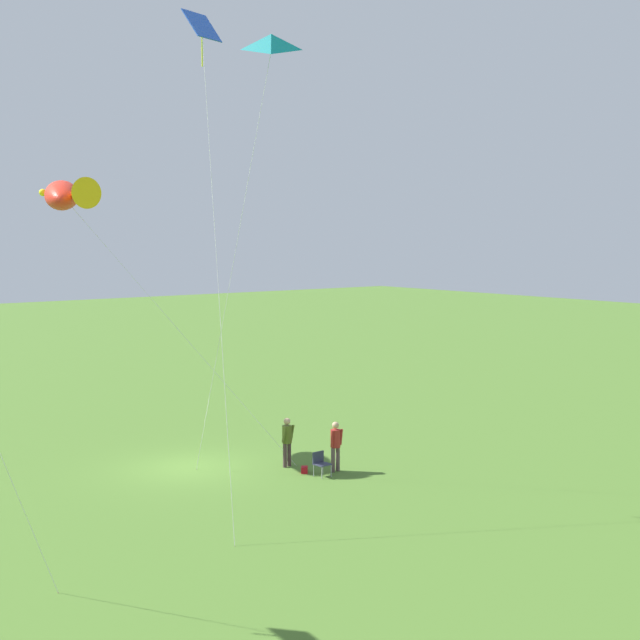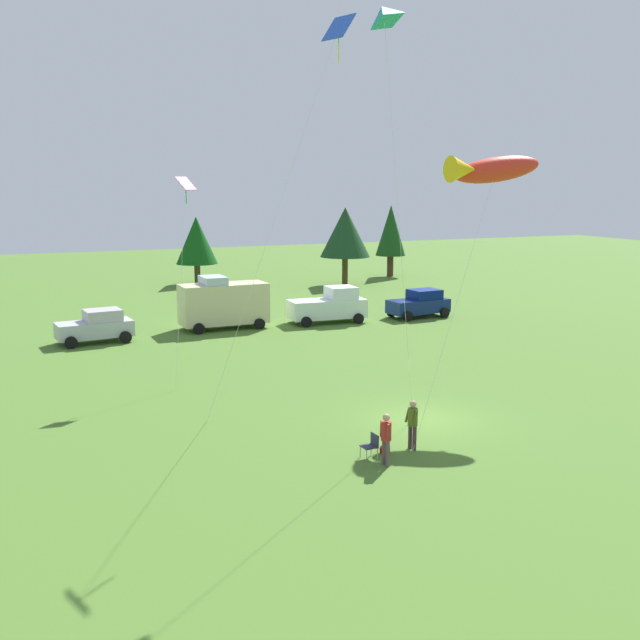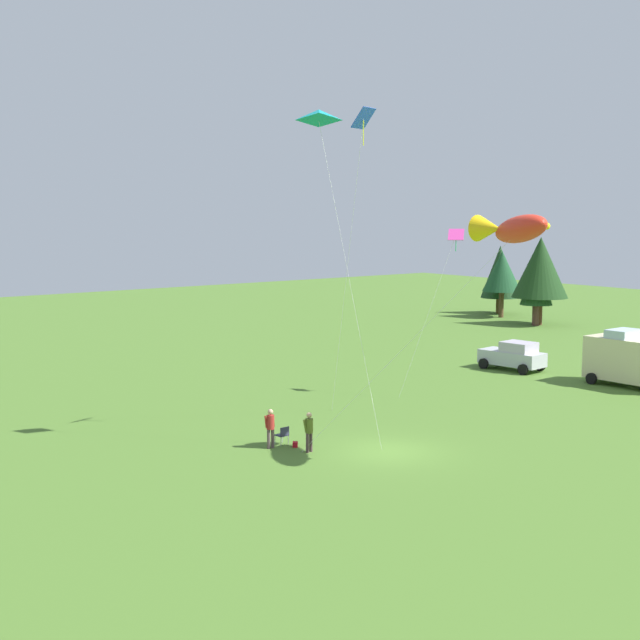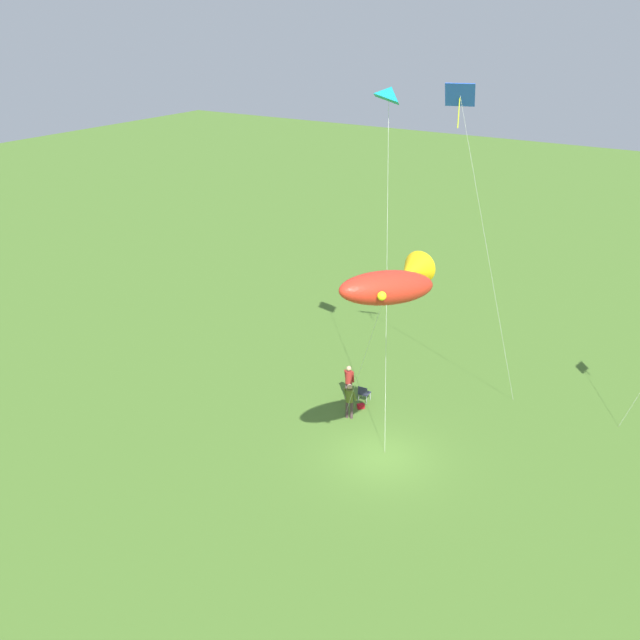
# 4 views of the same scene
# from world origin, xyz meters

# --- Properties ---
(ground_plane) EXTENTS (160.00, 160.00, 0.00)m
(ground_plane) POSITION_xyz_m (0.00, 0.00, 0.00)
(ground_plane) COLOR #486E27
(person_kite_flyer) EXTENTS (0.40, 0.64, 1.74)m
(person_kite_flyer) POSITION_xyz_m (-2.01, -2.77, 1.02)
(person_kite_flyer) COLOR #463234
(person_kite_flyer) RESTS_ON ground
(folding_chair) EXTENTS (0.51, 0.51, 0.82)m
(folding_chair) POSITION_xyz_m (-3.69, -2.96, 0.49)
(folding_chair) COLOR #2F3249
(folding_chair) RESTS_ON ground
(person_spectator) EXTENTS (0.35, 0.55, 1.74)m
(person_spectator) POSITION_xyz_m (-3.55, -3.72, 1.02)
(person_spectator) COLOR brown
(person_spectator) RESTS_ON ground
(backpack_on_grass) EXTENTS (0.39, 0.37, 0.22)m
(backpack_on_grass) POSITION_xyz_m (-3.06, -2.75, 0.11)
(backpack_on_grass) COLOR #AC111B
(backpack_on_grass) RESTS_ON ground
(kite_large_fish) EXTENTS (9.00, 6.83, 10.37)m
(kite_large_fish) POSITION_xyz_m (4.45, 2.46, 9.59)
(kite_large_fish) COLOR red
(kite_large_fish) RESTS_ON ground
(kite_diamond_blue) EXTENTS (5.15, 2.55, 14.86)m
(kite_diamond_blue) POSITION_xyz_m (-3.21, 1.15, 13.99)
(kite_diamond_blue) COLOR blue
(kite_diamond_blue) RESTS_ON ground
(kite_delta_teal) EXTENTS (3.30, 2.47, 14.74)m
(kite_delta_teal) POSITION_xyz_m (-2.82, -1.62, 14.31)
(kite_delta_teal) COLOR teal
(kite_delta_teal) RESTS_ON ground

